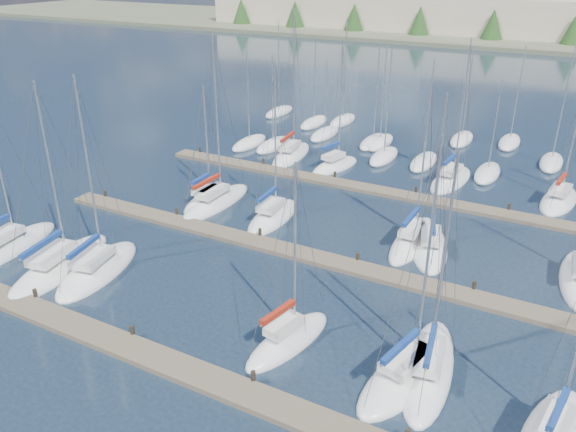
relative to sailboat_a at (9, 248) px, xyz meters
The scene contains 21 objects.
ground 56.84m from the sailboat_a, 70.03° to the left, with size 400.00×400.00×0.00m, color #202F41.
dock_near 19.94m from the sailboat_a, 13.22° to the right, with size 44.00×1.93×1.10m.
dock_mid 21.59m from the sailboat_a, 25.94° to the left, with size 44.00×1.93×1.10m.
dock_far 30.44m from the sailboat_a, 50.37° to the left, with size 44.00×1.93×1.10m.
sailboat_a is the anchor object (origin of this frame).
sailboat_h 16.02m from the sailboat_a, 60.85° to the left, with size 2.62×6.33×10.90m.
sailboat_p 38.75m from the sailboat_a, 49.12° to the left, with size 3.56×8.47×13.94m.
sailboat_k 30.09m from the sailboat_a, 30.79° to the left, with size 2.42×8.68×13.19m.
sailboat_o 30.89m from the sailboat_a, 63.04° to the left, with size 3.90×7.16×12.94m.
sailboat_i 16.59m from the sailboat_a, 58.54° to the left, with size 2.68×9.26×14.95m.
sailboat_d 23.36m from the sailboat_a, ahead, with size 3.37×6.98×11.33m.
sailboat_l 31.07m from the sailboat_a, 28.48° to the left, with size 4.72×8.35×12.14m.
sailboat_e 30.09m from the sailboat_a, ahead, with size 4.58×8.91×13.51m.
sailboat_q 45.26m from the sailboat_a, 39.47° to the left, with size 3.64×7.83×11.12m.
sailboat_j 20.09m from the sailboat_a, 43.89° to the left, with size 3.12×7.68×12.78m.
sailboat_b 5.45m from the sailboat_a, ahead, with size 4.87×10.38×13.52m.
sailboat_c 8.20m from the sailboat_a, ahead, with size 4.89×8.93×14.01m.
sailboat_f 30.96m from the sailboat_a, ahead, with size 3.70×9.08×12.62m.
sailboat_n 29.69m from the sailboat_a, 73.46° to the left, with size 3.74×9.08×15.72m.
distant_boats 40.13m from the sailboat_a, 67.94° to the left, with size 36.93×20.75×13.30m.
shoreline 143.51m from the sailboat_a, 87.55° to the left, with size 400.00×60.00×38.00m.
Camera 1 is at (16.05, -15.73, 19.79)m, focal length 35.00 mm.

